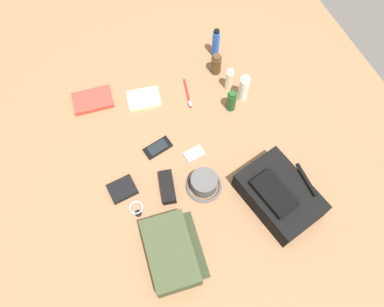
% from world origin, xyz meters
% --- Properties ---
extents(ground_plane, '(2.64, 2.02, 0.02)m').
position_xyz_m(ground_plane, '(0.00, 0.00, -0.01)').
color(ground_plane, '#876040').
rests_on(ground_plane, ground).
extents(backpack, '(0.37, 0.29, 0.14)m').
position_xyz_m(backpack, '(0.32, 0.24, 0.06)').
color(backpack, black).
rests_on(backpack, ground_plane).
extents(toiletry_pouch, '(0.30, 0.24, 0.10)m').
position_xyz_m(toiletry_pouch, '(0.35, -0.24, 0.05)').
color(toiletry_pouch, '#384228').
rests_on(toiletry_pouch, ground_plane).
extents(bucket_hat, '(0.15, 0.15, 0.08)m').
position_xyz_m(bucket_hat, '(0.14, -0.01, 0.03)').
color(bucket_hat, '#4E4E4E').
rests_on(bucket_hat, ground_plane).
extents(deodorant_spray, '(0.03, 0.03, 0.17)m').
position_xyz_m(deodorant_spray, '(-0.48, 0.33, 0.08)').
color(deodorant_spray, blue).
rests_on(deodorant_spray, ground_plane).
extents(cologne_bottle, '(0.05, 0.05, 0.11)m').
position_xyz_m(cologne_bottle, '(-0.38, 0.29, 0.05)').
color(cologne_bottle, '#473319').
rests_on(cologne_bottle, ground_plane).
extents(lotion_bottle, '(0.04, 0.04, 0.13)m').
position_xyz_m(lotion_bottle, '(-0.27, 0.31, 0.06)').
color(lotion_bottle, beige).
rests_on(lotion_bottle, ground_plane).
extents(shampoo_bottle, '(0.04, 0.04, 0.12)m').
position_xyz_m(shampoo_bottle, '(-0.16, 0.27, 0.06)').
color(shampoo_bottle, '#19471E').
rests_on(shampoo_bottle, ground_plane).
extents(toothpaste_tube, '(0.05, 0.05, 0.16)m').
position_xyz_m(toothpaste_tube, '(-0.19, 0.34, 0.08)').
color(toothpaste_tube, white).
rests_on(toothpaste_tube, ground_plane).
extents(paperback_novel, '(0.14, 0.19, 0.02)m').
position_xyz_m(paperback_novel, '(-0.45, -0.31, 0.01)').
color(paperback_novel, red).
rests_on(paperback_novel, ground_plane).
extents(cell_phone, '(0.08, 0.13, 0.01)m').
position_xyz_m(cell_phone, '(-0.10, -0.12, 0.01)').
color(cell_phone, black).
rests_on(cell_phone, ground_plane).
extents(media_player, '(0.06, 0.09, 0.01)m').
position_xyz_m(media_player, '(-0.01, 0.01, 0.01)').
color(media_player, '#B7B7BC').
rests_on(media_player, ground_plane).
extents(wristwatch, '(0.07, 0.06, 0.01)m').
position_xyz_m(wristwatch, '(0.12, -0.30, 0.01)').
color(wristwatch, '#99999E').
rests_on(wristwatch, ground_plane).
extents(toothbrush, '(0.16, 0.05, 0.02)m').
position_xyz_m(toothbrush, '(-0.31, 0.11, 0.01)').
color(toothbrush, red).
rests_on(toothbrush, ground_plane).
extents(wallet, '(0.10, 0.12, 0.02)m').
position_xyz_m(wallet, '(0.02, -0.33, 0.01)').
color(wallet, black).
rests_on(wallet, ground_plane).
extents(notepad, '(0.14, 0.17, 0.02)m').
position_xyz_m(notepad, '(-0.37, -0.09, 0.01)').
color(notepad, beige).
rests_on(notepad, ground_plane).
extents(sunglasses_case, '(0.15, 0.09, 0.04)m').
position_xyz_m(sunglasses_case, '(0.09, -0.15, 0.02)').
color(sunglasses_case, black).
rests_on(sunglasses_case, ground_plane).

